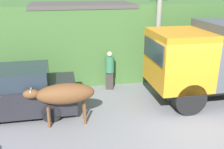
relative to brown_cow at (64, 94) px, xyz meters
The scene contains 7 objects.
ground_plane 4.22m from the brown_cow, ahead, with size 60.00×60.00×0.00m, color gray.
hillside_embankment 6.97m from the brown_cow, 54.22° to the left, with size 32.00×5.23×3.44m.
building_backdrop 4.51m from the brown_cow, 76.72° to the left, with size 4.44×2.70×3.45m.
brown_cow is the anchor object (origin of this frame).
parked_suv 2.10m from the brown_cow, 150.63° to the left, with size 4.52×1.87×1.63m.
pedestrian_on_hill 3.21m from the brown_cow, 52.85° to the left, with size 0.48×0.48×1.64m.
utility_pole 5.38m from the brown_cow, 34.64° to the left, with size 0.90×0.22×6.03m.
Camera 1 is at (-4.05, -7.06, 4.30)m, focal length 42.00 mm.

